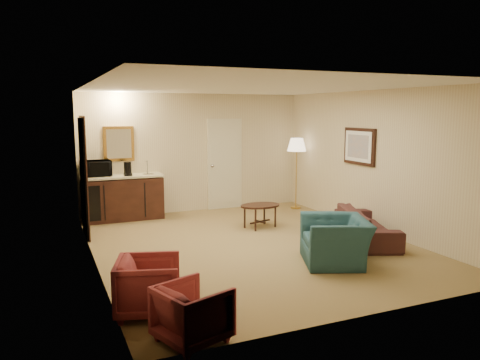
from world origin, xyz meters
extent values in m
plane|color=olive|center=(0.00, 0.00, 0.00)|extent=(6.00, 6.00, 0.00)
cube|color=beige|center=(0.00, 3.00, 1.30)|extent=(5.00, 0.02, 2.60)
cube|color=beige|center=(-2.50, 0.00, 1.30)|extent=(0.02, 6.00, 2.60)
cube|color=beige|center=(2.50, 0.00, 1.30)|extent=(0.02, 6.00, 2.60)
cube|color=white|center=(0.00, 0.00, 2.60)|extent=(5.00, 6.00, 0.02)
cube|color=beige|center=(0.70, 2.97, 1.02)|extent=(0.82, 0.06, 2.05)
cube|color=black|center=(-2.47, 1.70, 1.05)|extent=(0.06, 0.98, 2.10)
cube|color=gold|center=(-1.65, 2.97, 1.55)|extent=(0.62, 0.04, 0.72)
cube|color=black|center=(2.46, 0.40, 1.55)|extent=(0.06, 0.90, 0.70)
cube|color=#391B12|center=(-1.65, 2.72, 0.46)|extent=(1.64, 0.58, 0.92)
imported|color=black|center=(1.95, -0.54, 0.35)|extent=(1.17, 1.88, 0.71)
imported|color=#214653|center=(0.75, -1.34, 0.45)|extent=(1.01, 1.21, 0.90)
imported|color=maroon|center=(-2.15, -2.00, 0.35)|extent=(0.80, 0.83, 0.69)
imported|color=maroon|center=(-1.90, -2.80, 0.31)|extent=(0.74, 0.77, 0.63)
cube|color=black|center=(0.65, 0.99, 0.23)|extent=(0.90, 0.73, 0.45)
cube|color=gold|center=(2.20, 2.31, 0.81)|extent=(0.51, 0.51, 1.62)
cylinder|color=black|center=(-1.00, 2.61, 0.15)|extent=(0.27, 0.27, 0.30)
imported|color=black|center=(-2.15, 2.80, 1.12)|extent=(0.60, 0.36, 0.39)
cylinder|color=black|center=(-1.55, 2.62, 1.06)|extent=(0.19, 0.19, 0.28)
camera|label=1|loc=(-3.17, -6.90, 2.22)|focal=35.00mm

